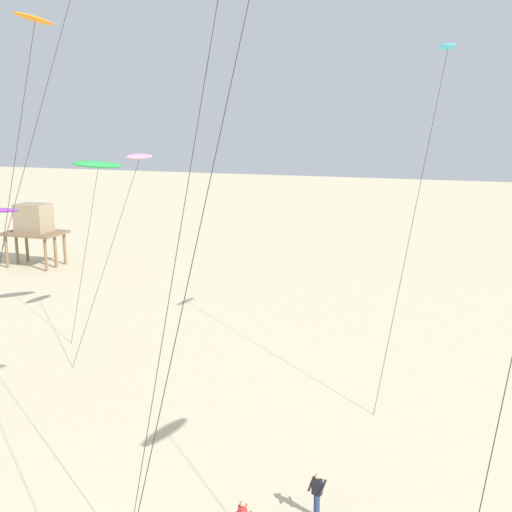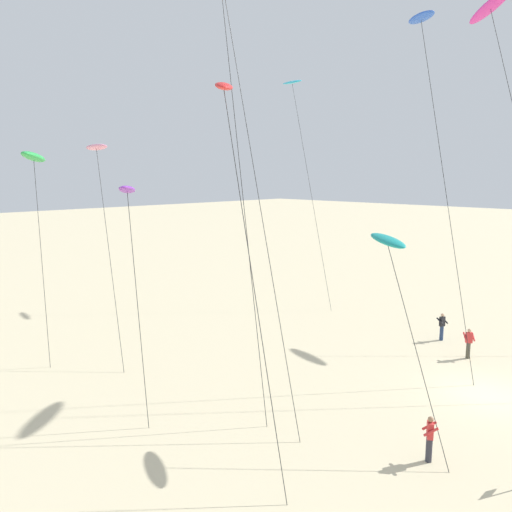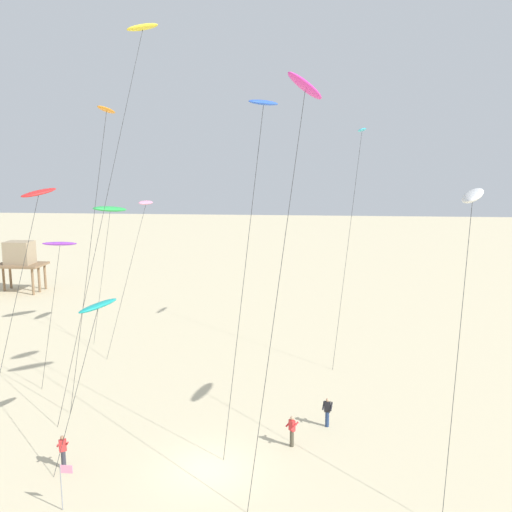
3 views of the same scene
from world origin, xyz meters
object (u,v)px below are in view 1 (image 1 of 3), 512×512
Objects in this scene: kite_pink at (139,158)px; kite_cyan at (447,53)px; kite_orange at (34,25)px; kite_flyer_nearest at (317,494)px; stilt_house at (34,223)px; kite_green at (98,165)px.

kite_cyan is at bearing 0.23° from kite_pink.
kite_pink is at bearing 94.12° from kite_orange.
kite_flyer_nearest is (-2.74, -14.39, -15.87)m from kite_cyan.
kite_orange reaches higher than stilt_house.
kite_flyer_nearest is 0.29× the size of stilt_house.
kite_orange reaches higher than kite_flyer_nearest.
kite_cyan is 21.18m from kite_green.
kite_green is (-20.31, 0.68, -5.97)m from kite_cyan.
kite_green is at bearing 110.32° from kite_orange.
kite_green is (-3.26, 0.75, -0.54)m from kite_pink.
kite_cyan is 17.89m from kite_pink.
kite_cyan reaches higher than kite_green.
kite_green is 6.73× the size of kite_flyer_nearest.
kite_cyan is at bearing 31.64° from kite_orange.
kite_orange reaches higher than kite_pink.
stilt_house is (-19.46, 15.30, -7.29)m from kite_pink.
kite_flyer_nearest is at bearing -40.64° from kite_green.
kite_cyan is 19.19m from kite_orange.
stilt_house reaches higher than kite_flyer_nearest.
kite_cyan is 21.60m from kite_flyer_nearest.
kite_pink is at bearing -38.18° from stilt_house.
kite_orange is at bearing -85.88° from kite_pink.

